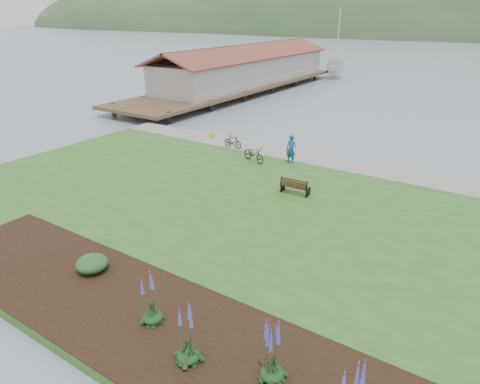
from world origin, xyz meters
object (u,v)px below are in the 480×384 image
(bicycle_a, at_px, (254,154))
(sailboat, at_px, (335,78))
(park_bench, at_px, (295,186))
(person, at_px, (291,147))

(bicycle_a, xyz_separation_m, sailboat, (-10.76, 39.79, -0.89))
(sailboat, bearing_deg, park_bench, -95.39)
(bicycle_a, distance_m, sailboat, 41.23)
(person, height_order, sailboat, sailboat)
(park_bench, xyz_separation_m, sailboat, (-15.18, 43.00, -0.84))
(park_bench, distance_m, person, 4.82)
(person, bearing_deg, park_bench, -58.18)
(park_bench, relative_size, person, 0.72)
(person, bearing_deg, bicycle_a, -152.95)
(bicycle_a, bearing_deg, sailboat, 35.00)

